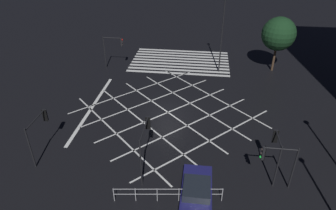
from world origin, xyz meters
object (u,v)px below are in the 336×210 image
(traffic_light_nw_cross, at_px, (276,146))
(traffic_light_se_main, at_px, (114,45))
(traffic_light_ne_cross, at_px, (39,126))
(waiting_car, at_px, (196,193))
(traffic_light_nw_main, at_px, (275,158))
(traffic_light_median_north, at_px, (145,137))
(street_tree_far, at_px, (279,34))
(street_lamp_far, at_px, (224,18))

(traffic_light_nw_cross, bearing_deg, traffic_light_se_main, 43.96)
(traffic_light_ne_cross, xyz_separation_m, waiting_car, (-11.43, 3.11, -1.83))
(traffic_light_nw_cross, distance_m, waiting_car, 6.03)
(traffic_light_ne_cross, height_order, traffic_light_se_main, traffic_light_se_main)
(traffic_light_nw_main, bearing_deg, traffic_light_ne_cross, -4.74)
(traffic_light_nw_cross, distance_m, traffic_light_median_north, 8.57)
(traffic_light_median_north, distance_m, street_tree_far, 21.66)
(traffic_light_median_north, distance_m, street_lamp_far, 18.24)
(traffic_light_median_north, bearing_deg, waiting_car, -123.94)
(traffic_light_se_main, bearing_deg, traffic_light_ne_cross, -93.61)
(traffic_light_nw_main, relative_size, street_tree_far, 0.52)
(traffic_light_se_main, bearing_deg, street_lamp_far, 2.90)
(street_tree_far, bearing_deg, traffic_light_nw_main, 80.17)
(traffic_light_median_north, xyz_separation_m, traffic_light_se_main, (6.84, -16.47, 0.12))
(street_tree_far, bearing_deg, traffic_light_ne_cross, 42.11)
(traffic_light_nw_main, bearing_deg, traffic_light_nw_cross, -102.14)
(traffic_light_se_main, xyz_separation_m, street_tree_far, (-18.41, -1.77, 1.53))
(traffic_light_nw_main, bearing_deg, street_lamp_far, -80.47)
(traffic_light_nw_cross, distance_m, traffic_light_se_main, 22.17)
(traffic_light_median_north, bearing_deg, street_lamp_far, -17.29)
(waiting_car, bearing_deg, traffic_light_nw_cross, -59.35)
(traffic_light_nw_cross, height_order, street_lamp_far, street_lamp_far)
(street_lamp_far, relative_size, street_tree_far, 1.61)
(traffic_light_ne_cross, distance_m, traffic_light_nw_main, 16.19)
(traffic_light_nw_cross, relative_size, traffic_light_se_main, 0.85)
(street_lamp_far, bearing_deg, traffic_light_se_main, 2.90)
(street_lamp_far, distance_m, waiting_car, 20.37)
(traffic_light_median_north, relative_size, street_tree_far, 0.59)
(traffic_light_median_north, relative_size, street_lamp_far, 0.36)
(traffic_light_ne_cross, bearing_deg, waiting_car, -105.24)
(traffic_light_nw_main, height_order, street_tree_far, street_tree_far)
(traffic_light_nw_main, relative_size, traffic_light_se_main, 0.84)
(traffic_light_nw_cross, xyz_separation_m, traffic_light_median_north, (8.54, 0.52, 0.34))
(traffic_light_median_north, xyz_separation_m, street_tree_far, (-11.57, -18.24, 1.65))
(traffic_light_nw_main, height_order, waiting_car, traffic_light_nw_main)
(traffic_light_nw_main, relative_size, waiting_car, 0.72)
(traffic_light_median_north, distance_m, traffic_light_se_main, 17.84)
(street_tree_far, relative_size, waiting_car, 1.38)
(traffic_light_ne_cross, height_order, traffic_light_median_north, traffic_light_median_north)
(traffic_light_ne_cross, height_order, street_tree_far, street_tree_far)
(traffic_light_nw_cross, bearing_deg, traffic_light_median_north, 93.45)
(traffic_light_se_main, relative_size, street_tree_far, 0.62)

